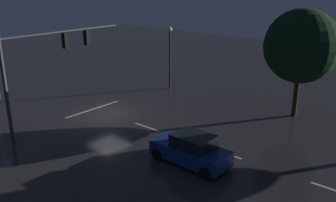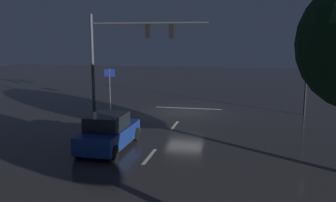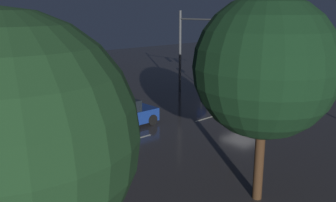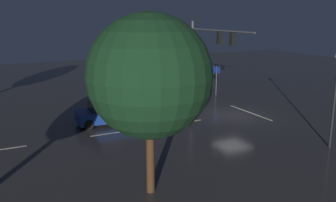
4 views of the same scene
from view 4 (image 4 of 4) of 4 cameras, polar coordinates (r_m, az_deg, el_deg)
ground_plane at (r=28.16m, az=10.26°, el=-2.20°), size 80.00×80.00×0.00m
traffic_signal_assembly at (r=31.03m, az=6.47°, el=8.48°), size 8.67×0.47×6.94m
lane_dash_far at (r=26.02m, az=3.16°, el=-3.29°), size 0.16×2.20×0.01m
lane_dash_mid at (r=23.75m, az=-9.57°, el=-5.11°), size 0.16×2.20×0.01m
lane_dash_near at (r=22.87m, az=-24.17°, el=-6.88°), size 0.16×2.20×0.01m
stop_bar at (r=29.12m, az=12.80°, el=-1.79°), size 5.00×0.16×0.01m
car_approaching at (r=25.75m, az=-9.52°, el=-1.80°), size 1.94×4.39×1.70m
street_lamp_left_kerb at (r=22.18m, az=25.01°, el=2.63°), size 0.44×0.44×5.50m
route_sign at (r=34.73m, az=7.65°, el=4.20°), size 0.90×0.13×2.76m
tree_left_near at (r=14.61m, az=-2.94°, el=3.89°), size 5.12×5.12×7.63m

